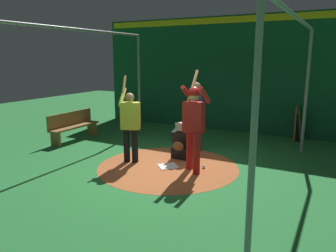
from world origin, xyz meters
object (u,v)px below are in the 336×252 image
(home_plate, at_px, (168,166))
(umpire, at_px, (196,112))
(bat_rack, at_px, (298,123))
(visitor, at_px, (130,122))
(batter, at_px, (194,120))
(baseball_0, at_px, (204,167))
(bench, at_px, (73,126))
(catcher, at_px, (181,144))

(home_plate, distance_m, umpire, 1.84)
(home_plate, bearing_deg, bat_rack, 151.39)
(visitor, relative_size, bat_rack, 1.93)
(home_plate, bearing_deg, batter, 89.53)
(home_plate, height_order, baseball_0, baseball_0)
(visitor, bearing_deg, umpire, 130.13)
(umpire, relative_size, bench, 1.04)
(umpire, relative_size, visitor, 0.90)
(catcher, bearing_deg, bat_rack, 146.32)
(umpire, bearing_deg, home_plate, -0.39)
(batter, height_order, baseball_0, batter)
(bat_rack, bearing_deg, home_plate, -28.61)
(home_plate, bearing_deg, bench, -102.50)
(bat_rack, bearing_deg, catcher, -33.68)
(visitor, height_order, bench, visitor)
(home_plate, xyz_separation_m, bench, (-0.81, -3.64, 0.43))
(batter, xyz_separation_m, baseball_0, (-0.28, 0.15, -1.09))
(catcher, relative_size, baseball_0, 12.37)
(batter, bearing_deg, baseball_0, 152.57)
(catcher, bearing_deg, visitor, -48.39)
(home_plate, distance_m, bat_rack, 4.71)
(batter, xyz_separation_m, bench, (-0.81, -4.27, -0.69))
(catcher, relative_size, umpire, 0.50)
(catcher, distance_m, baseball_0, 0.95)
(batter, relative_size, catcher, 2.38)
(umpire, bearing_deg, visitor, -30.29)
(batter, distance_m, visitor, 1.58)
(home_plate, height_order, catcher, catcher)
(batter, bearing_deg, umpire, -158.30)
(visitor, relative_size, bench, 1.16)
(visitor, bearing_deg, bench, -128.29)
(catcher, relative_size, bat_rack, 0.87)
(batter, height_order, umpire, batter)
(batter, height_order, visitor, batter)
(home_plate, xyz_separation_m, catcher, (-0.72, -0.02, 0.34))
(bench, xyz_separation_m, baseball_0, (0.53, 4.41, -0.40))
(bat_rack, xyz_separation_m, bench, (3.31, -5.89, -0.05))
(home_plate, distance_m, batter, 1.29)
(umpire, distance_m, bench, 3.77)
(home_plate, xyz_separation_m, batter, (0.01, 0.62, 1.13))
(catcher, bearing_deg, umpire, 177.87)
(home_plate, distance_m, visitor, 1.34)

